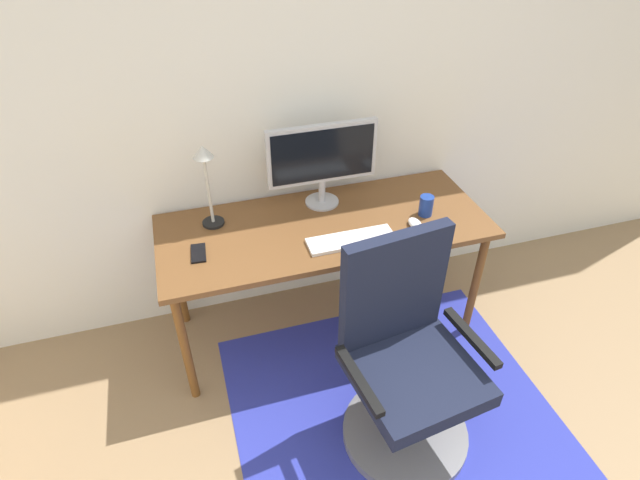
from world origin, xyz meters
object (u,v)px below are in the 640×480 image
(keyboard, at_px, (351,240))
(cell_phone, at_px, (198,253))
(office_chair, at_px, (406,371))
(coffee_cup, at_px, (426,206))
(desk, at_px, (325,234))
(monitor, at_px, (322,157))
(computer_mouse, at_px, (415,224))
(desk_lamp, at_px, (206,172))

(keyboard, xyz_separation_m, cell_phone, (-0.72, 0.11, -0.00))
(office_chair, bearing_deg, keyboard, 89.45)
(coffee_cup, bearing_deg, cell_phone, 179.72)
(desk, bearing_deg, office_chair, -78.87)
(keyboard, height_order, office_chair, office_chair)
(coffee_cup, xyz_separation_m, office_chair, (-0.38, -0.67, -0.38))
(monitor, height_order, computer_mouse, monitor)
(monitor, relative_size, cell_phone, 4.09)
(desk, xyz_separation_m, computer_mouse, (0.43, -0.15, 0.08))
(keyboard, height_order, computer_mouse, computer_mouse)
(coffee_cup, relative_size, desk_lamp, 0.25)
(keyboard, bearing_deg, office_chair, -83.35)
(desk, relative_size, coffee_cup, 15.48)
(keyboard, distance_m, desk_lamp, 0.76)
(desk, height_order, keyboard, keyboard)
(monitor, bearing_deg, desk_lamp, -177.09)
(monitor, height_order, keyboard, monitor)
(keyboard, bearing_deg, desk, 114.38)
(desk, height_order, cell_phone, cell_phone)
(cell_phone, bearing_deg, keyboard, -4.63)
(desk, relative_size, desk_lamp, 3.83)
(monitor, relative_size, desk_lamp, 1.31)
(coffee_cup, xyz_separation_m, desk_lamp, (-1.07, 0.23, 0.24))
(computer_mouse, xyz_separation_m, coffee_cup, (0.10, 0.08, 0.04))
(keyboard, relative_size, coffee_cup, 3.98)
(desk_lamp, relative_size, office_chair, 0.42)
(desk_lamp, bearing_deg, cell_phone, -113.62)
(computer_mouse, height_order, coffee_cup, coffee_cup)
(keyboard, xyz_separation_m, coffee_cup, (0.45, 0.11, 0.05))
(desk, bearing_deg, coffee_cup, -7.31)
(monitor, distance_m, cell_phone, 0.78)
(desk, distance_m, cell_phone, 0.65)
(desk, xyz_separation_m, keyboard, (0.08, -0.18, 0.07))
(coffee_cup, distance_m, cell_phone, 1.17)
(monitor, bearing_deg, office_chair, -83.95)
(monitor, relative_size, computer_mouse, 5.51)
(computer_mouse, relative_size, coffee_cup, 0.96)
(keyboard, relative_size, office_chair, 0.41)
(desk, height_order, desk_lamp, desk_lamp)
(coffee_cup, bearing_deg, desk, 172.69)
(coffee_cup, relative_size, cell_phone, 0.77)
(computer_mouse, height_order, desk_lamp, desk_lamp)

